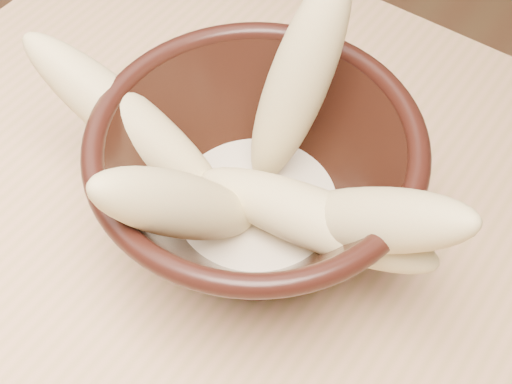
% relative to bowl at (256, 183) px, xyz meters
% --- Properties ---
extents(bowl, '(0.23, 0.23, 0.12)m').
position_rel_bowl_xyz_m(bowl, '(0.00, 0.00, 0.00)').
color(bowl, black).
rests_on(bowl, table).
extents(milk_puddle, '(0.13, 0.13, 0.02)m').
position_rel_bowl_xyz_m(milk_puddle, '(0.00, 0.00, -0.03)').
color(milk_puddle, beige).
rests_on(milk_puddle, bowl).
extents(banana_upright, '(0.07, 0.11, 0.17)m').
position_rel_bowl_xyz_m(banana_upright, '(-0.00, 0.05, 0.05)').
color(banana_upright, '#D9BB80').
rests_on(banana_upright, bowl).
extents(banana_left, '(0.18, 0.06, 0.13)m').
position_rel_bowl_xyz_m(banana_left, '(-0.10, -0.02, 0.02)').
color(banana_left, '#D9BB80').
rests_on(banana_left, bowl).
extents(banana_right, '(0.15, 0.05, 0.14)m').
position_rel_bowl_xyz_m(banana_right, '(0.09, -0.00, 0.03)').
color(banana_right, '#D9BB80').
rests_on(banana_right, bowl).
extents(banana_across, '(0.18, 0.06, 0.06)m').
position_rel_bowl_xyz_m(banana_across, '(0.05, -0.01, 0.01)').
color(banana_across, '#D9BB80').
rests_on(banana_across, bowl).
extents(banana_front, '(0.08, 0.14, 0.15)m').
position_rel_bowl_xyz_m(banana_front, '(-0.01, -0.06, 0.04)').
color(banana_front, '#D9BB80').
rests_on(banana_front, bowl).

